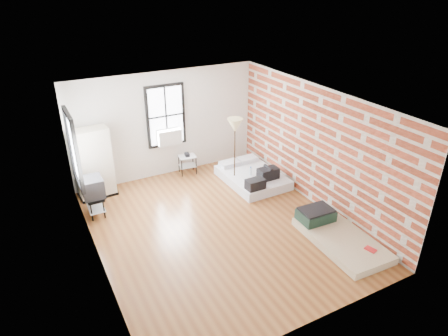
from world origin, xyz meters
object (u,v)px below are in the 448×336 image
tv_stand (93,189)px  mattress_main (253,176)px  side_table (187,160)px  mattress_bare (335,234)px  wardrobe (93,164)px  floor_lamp (235,128)px

tv_stand → mattress_main: bearing=-4.1°
side_table → tv_stand: size_ratio=0.66×
mattress_bare → wardrobe: wardrobe is taller
mattress_main → mattress_bare: 2.94m
floor_lamp → tv_stand: bearing=176.5°
mattress_bare → wardrobe: (-3.93, 4.14, 0.74)m
side_table → wardrobe: bearing=-178.4°
wardrobe → mattress_main: bearing=-21.0°
wardrobe → side_table: (2.44, 0.07, -0.46)m
side_table → floor_lamp: size_ratio=0.34×
mattress_bare → tv_stand: (-4.15, 3.29, 0.52)m
wardrobe → side_table: wardrobe is taller
mattress_bare → floor_lamp: size_ratio=1.14×
side_table → floor_lamp: floor_lamp is taller
mattress_bare → side_table: bearing=112.0°
mattress_main → wardrobe: size_ratio=1.05×
mattress_main → floor_lamp: bearing=162.0°
mattress_main → mattress_bare: size_ratio=0.90×
side_table → tv_stand: 2.82m
mattress_main → tv_stand: tv_stand is taller
wardrobe → side_table: bearing=-1.5°
mattress_main → side_table: bearing=134.6°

